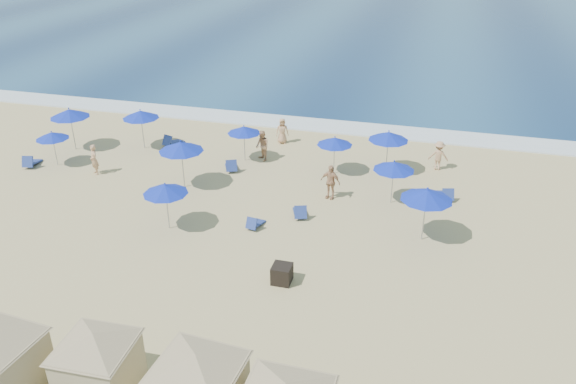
# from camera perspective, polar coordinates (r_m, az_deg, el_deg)

# --- Properties ---
(ground) EXTENTS (160.00, 160.00, 0.00)m
(ground) POSITION_cam_1_polar(r_m,az_deg,el_deg) (24.52, -6.04, -5.19)
(ground) COLOR tan
(ground) RESTS_ON ground
(ocean) EXTENTS (160.00, 80.00, 0.06)m
(ocean) POSITION_cam_1_polar(r_m,az_deg,el_deg) (75.81, 9.48, 16.60)
(ocean) COLOR navy
(ocean) RESTS_ON ground
(surf_line) EXTENTS (160.00, 2.50, 0.08)m
(surf_line) POSITION_cam_1_polar(r_m,az_deg,el_deg) (37.93, 2.32, 6.87)
(surf_line) COLOR white
(surf_line) RESTS_ON ground
(trash_bin) EXTENTS (0.74, 0.74, 0.74)m
(trash_bin) POSITION_cam_1_polar(r_m,az_deg,el_deg) (21.83, -0.62, -8.31)
(trash_bin) COLOR black
(trash_bin) RESTS_ON ground
(cabana_1) EXTENTS (4.21, 4.21, 2.65)m
(cabana_1) POSITION_cam_1_polar(r_m,az_deg,el_deg) (17.51, -18.83, -15.62)
(cabana_1) COLOR tan
(cabana_1) RESTS_ON ground
(cabana_2) EXTENTS (4.64, 4.64, 2.92)m
(cabana_2) POSITION_cam_1_polar(r_m,az_deg,el_deg) (15.94, -9.17, -18.52)
(cabana_2) COLOR tan
(cabana_2) RESTS_ON ground
(umbrella_0) EXTENTS (2.29, 2.29, 2.60)m
(umbrella_0) POSITION_cam_1_polar(r_m,az_deg,el_deg) (35.57, -21.32, 7.47)
(umbrella_0) COLOR #A5A8AD
(umbrella_0) RESTS_ON ground
(umbrella_1) EXTENTS (1.80, 1.80, 2.05)m
(umbrella_1) POSITION_cam_1_polar(r_m,az_deg,el_deg) (33.73, -22.85, 5.31)
(umbrella_1) COLOR #A5A8AD
(umbrella_1) RESTS_ON ground
(umbrella_2) EXTENTS (2.16, 2.16, 2.46)m
(umbrella_2) POSITION_cam_1_polar(r_m,az_deg,el_deg) (34.49, -14.75, 7.63)
(umbrella_2) COLOR #A5A8AD
(umbrella_2) RESTS_ON ground
(umbrella_3) EXTENTS (1.89, 1.89, 2.15)m
(umbrella_3) POSITION_cam_1_polar(r_m,az_deg,el_deg) (31.80, -4.50, 6.32)
(umbrella_3) COLOR #A5A8AD
(umbrella_3) RESTS_ON ground
(umbrella_4) EXTENTS (2.29, 2.29, 2.60)m
(umbrella_4) POSITION_cam_1_polar(r_m,az_deg,el_deg) (28.84, -10.82, 4.57)
(umbrella_4) COLOR #A5A8AD
(umbrella_4) RESTS_ON ground
(umbrella_5) EXTENTS (2.01, 2.01, 2.29)m
(umbrella_5) POSITION_cam_1_polar(r_m,az_deg,el_deg) (25.13, -12.36, 0.30)
(umbrella_5) COLOR #A5A8AD
(umbrella_5) RESTS_ON ground
(umbrella_6) EXTENTS (1.91, 1.91, 2.18)m
(umbrella_6) POSITION_cam_1_polar(r_m,az_deg,el_deg) (30.11, 4.77, 5.17)
(umbrella_6) COLOR #A5A8AD
(umbrella_6) RESTS_ON ground
(umbrella_7) EXTENTS (2.16, 2.16, 2.46)m
(umbrella_7) POSITION_cam_1_polar(r_m,az_deg,el_deg) (30.51, 10.18, 5.61)
(umbrella_7) COLOR #A5A8AD
(umbrella_7) RESTS_ON ground
(umbrella_8) EXTENTS (2.00, 2.00, 2.27)m
(umbrella_8) POSITION_cam_1_polar(r_m,az_deg,el_deg) (27.29, 10.72, 2.61)
(umbrella_8) COLOR #A5A8AD
(umbrella_8) RESTS_ON ground
(umbrella_9) EXTENTS (2.23, 2.23, 2.54)m
(umbrella_9) POSITION_cam_1_polar(r_m,az_deg,el_deg) (24.31, 13.93, -0.25)
(umbrella_9) COLOR #A5A8AD
(umbrella_9) RESTS_ON ground
(beach_chair_0) EXTENTS (0.90, 1.46, 0.74)m
(beach_chair_0) POSITION_cam_1_polar(r_m,az_deg,el_deg) (34.68, -24.66, 2.80)
(beach_chair_0) COLOR navy
(beach_chair_0) RESTS_ON ground
(beach_chair_1) EXTENTS (1.03, 1.52, 0.77)m
(beach_chair_1) POSITION_cam_1_polar(r_m,az_deg,el_deg) (35.12, -11.72, 5.06)
(beach_chair_1) COLOR navy
(beach_chair_1) RESTS_ON ground
(beach_chair_2) EXTENTS (1.11, 1.48, 0.75)m
(beach_chair_2) POSITION_cam_1_polar(r_m,az_deg,el_deg) (31.18, -5.80, 2.65)
(beach_chair_2) COLOR navy
(beach_chair_2) RESTS_ON ground
(beach_chair_3) EXTENTS (0.67, 1.19, 0.62)m
(beach_chair_3) POSITION_cam_1_polar(r_m,az_deg,el_deg) (25.50, -3.41, -3.18)
(beach_chair_3) COLOR navy
(beach_chair_3) RESTS_ON ground
(beach_chair_4) EXTENTS (0.96, 1.41, 0.71)m
(beach_chair_4) POSITION_cam_1_polar(r_m,az_deg,el_deg) (26.33, 1.22, -2.02)
(beach_chair_4) COLOR navy
(beach_chair_4) RESTS_ON ground
(beach_chair_5) EXTENTS (0.88, 1.39, 0.71)m
(beach_chair_5) POSITION_cam_1_polar(r_m,az_deg,el_deg) (29.01, 15.77, -0.23)
(beach_chair_5) COLOR navy
(beach_chair_5) RESTS_ON ground
(beachgoer_0) EXTENTS (0.73, 0.70, 1.69)m
(beachgoer_0) POSITION_cam_1_polar(r_m,az_deg,el_deg) (32.12, -19.11, 3.13)
(beachgoer_0) COLOR tan
(beachgoer_0) RESTS_ON ground
(beachgoer_1) EXTENTS (1.08, 1.09, 1.77)m
(beachgoer_1) POSITION_cam_1_polar(r_m,az_deg,el_deg) (32.10, -2.63, 4.70)
(beachgoer_1) COLOR tan
(beachgoer_1) RESTS_ON ground
(beachgoer_2) EXTENTS (1.12, 0.69, 1.78)m
(beachgoer_2) POSITION_cam_1_polar(r_m,az_deg,el_deg) (27.81, 4.32, 1.05)
(beachgoer_2) COLOR tan
(beachgoer_2) RESTS_ON ground
(beachgoer_3) EXTENTS (1.09, 0.65, 1.65)m
(beachgoer_3) POSITION_cam_1_polar(r_m,az_deg,el_deg) (32.01, 15.04, 3.60)
(beachgoer_3) COLOR tan
(beachgoer_3) RESTS_ON ground
(beachgoer_4) EXTENTS (0.90, 0.74, 1.58)m
(beachgoer_4) POSITION_cam_1_polar(r_m,az_deg,el_deg) (34.60, -0.59, 6.22)
(beachgoer_4) COLOR tan
(beachgoer_4) RESTS_ON ground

